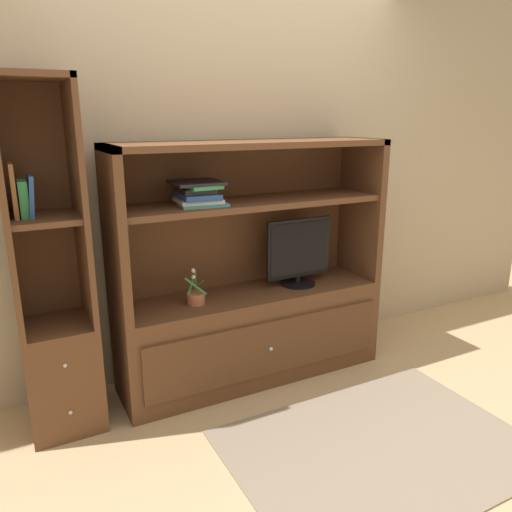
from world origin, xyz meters
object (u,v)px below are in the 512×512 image
(potted_plant, at_px, (196,297))
(bookshelf_tall, at_px, (56,317))
(media_console, at_px, (252,306))
(tv_monitor, at_px, (299,252))
(magazine_stack, at_px, (197,193))
(upright_book_row, at_px, (22,196))

(potted_plant, xyz_separation_m, bookshelf_tall, (-0.78, 0.04, 0.00))
(media_console, distance_m, tv_monitor, 0.47)
(media_console, bearing_deg, tv_monitor, -3.16)
(media_console, xyz_separation_m, magazine_stack, (-0.35, -0.00, 0.76))
(upright_book_row, bearing_deg, magazine_stack, 0.24)
(media_console, distance_m, potted_plant, 0.42)
(tv_monitor, xyz_separation_m, magazine_stack, (-0.69, 0.01, 0.44))
(potted_plant, distance_m, bookshelf_tall, 0.78)
(magazine_stack, xyz_separation_m, bookshelf_tall, (-0.82, 0.01, -0.61))
(bookshelf_tall, xyz_separation_m, upright_book_row, (-0.09, -0.01, 0.66))
(upright_book_row, bearing_deg, media_console, 0.34)
(tv_monitor, relative_size, potted_plant, 2.10)
(magazine_stack, bearing_deg, tv_monitor, -1.25)
(tv_monitor, distance_m, magazine_stack, 0.81)
(magazine_stack, xyz_separation_m, upright_book_row, (-0.91, -0.00, 0.05))
(bookshelf_tall, bearing_deg, potted_plant, -3.14)
(media_console, height_order, upright_book_row, media_console)
(potted_plant, height_order, upright_book_row, upright_book_row)
(magazine_stack, bearing_deg, potted_plant, -141.28)
(magazine_stack, relative_size, upright_book_row, 1.21)
(tv_monitor, xyz_separation_m, upright_book_row, (-1.60, 0.01, 0.49))
(tv_monitor, distance_m, bookshelf_tall, 1.52)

